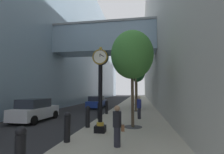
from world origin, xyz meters
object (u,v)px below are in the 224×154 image
object	(u,v)px
bollard_third	(88,116)
street_tree_mid_far	(137,73)
bollard_nearest	(20,149)
street_tree_mid_near	(135,63)
street_tree_near	(132,55)
bollard_fourth	(99,110)
street_clock	(100,85)
car_blue_near	(97,102)
bollard_second	(67,126)
pedestrian_walking	(117,125)
bollard_fifth	(107,107)
car_white_mid	(35,110)
pedestrian_by_clock	(139,107)

from	to	relation	value
bollard_third	street_tree_mid_far	bearing A→B (deg)	80.80
bollard_nearest	street_tree_mid_near	xyz separation A→B (m)	(2.63, 14.14, 4.45)
street_tree_near	bollard_fourth	bearing A→B (deg)	138.00
street_clock	car_blue_near	bearing A→B (deg)	105.28
bollard_second	pedestrian_walking	xyz separation A→B (m)	(2.19, -0.25, 0.17)
bollard_fifth	street_tree_mid_far	bearing A→B (deg)	75.93
street_tree_mid_far	car_blue_near	bearing A→B (deg)	-139.24
bollard_nearest	pedestrian_walking	world-z (taller)	pedestrian_walking
bollard_fifth	car_white_mid	bearing A→B (deg)	-141.86
bollard_fourth	street_tree_near	xyz separation A→B (m)	(2.63, -2.37, 3.70)
bollard_second	bollard_third	xyz separation A→B (m)	(0.00, 2.88, 0.00)
bollard_fifth	pedestrian_walking	world-z (taller)	pedestrian_walking
bollard_fifth	car_blue_near	world-z (taller)	car_blue_near
street_tree_mid_near	bollard_fourth	bearing A→B (deg)	-115.55
bollard_nearest	bollard_fourth	size ratio (longest dim) A/B	1.00
street_tree_mid_far	bollard_third	bearing A→B (deg)	-99.20
bollard_nearest	street_tree_mid_far	xyz separation A→B (m)	(2.63, 22.01, 4.20)
bollard_nearest	street_tree_near	size ratio (longest dim) A/B	0.21
bollard_third	bollard_nearest	bearing A→B (deg)	-90.00
street_clock	bollard_third	world-z (taller)	street_clock
bollard_fourth	street_tree_mid_far	world-z (taller)	street_tree_mid_far
bollard_third	car_blue_near	xyz separation A→B (m)	(-2.51, 11.83, -0.03)
bollard_second	street_tree_mid_near	size ratio (longest dim) A/B	0.20
bollard_second	car_blue_near	bearing A→B (deg)	99.69
pedestrian_by_clock	bollard_second	bearing A→B (deg)	-115.14
bollard_third	bollard_second	bearing A→B (deg)	-90.00
bollard_nearest	street_tree_mid_near	bearing A→B (deg)	79.45
street_clock	pedestrian_walking	bearing A→B (deg)	-60.33
pedestrian_walking	street_tree_mid_near	bearing A→B (deg)	87.81
car_white_mid	street_clock	bearing A→B (deg)	-27.74
bollard_fifth	car_white_mid	size ratio (longest dim) A/B	0.30
bollard_nearest	bollard_third	world-z (taller)	same
street_tree_near	pedestrian_by_clock	xyz separation A→B (m)	(0.37, 3.01, -3.43)
street_tree_mid_near	street_tree_mid_far	size ratio (longest dim) A/B	0.99
bollard_third	bollard_fourth	xyz separation A→B (m)	(0.00, 2.88, 0.00)
car_blue_near	bollard_third	bearing A→B (deg)	-78.02
bollard_second	bollard_third	world-z (taller)	same
bollard_fourth	car_blue_near	xyz separation A→B (m)	(-2.51, 8.95, -0.03)
street_clock	car_white_mid	size ratio (longest dim) A/B	1.10
bollard_second	pedestrian_by_clock	world-z (taller)	pedestrian_by_clock
bollard_fourth	pedestrian_by_clock	xyz separation A→B (m)	(3.00, 0.64, 0.27)
street_tree_near	street_tree_mid_far	size ratio (longest dim) A/B	0.93
street_tree_near	bollard_nearest	bearing A→B (deg)	-112.80
street_tree_near	street_tree_mid_near	world-z (taller)	street_tree_mid_near
bollard_fifth	street_tree_mid_far	size ratio (longest dim) A/B	0.20
pedestrian_by_clock	street_clock	bearing A→B (deg)	-113.59
bollard_fifth	street_tree_near	xyz separation A→B (m)	(2.63, -5.25, 3.70)
bollard_third	street_tree_mid_far	distance (m)	17.00
bollard_second	street_tree_mid_far	xyz separation A→B (m)	(2.63, 19.13, 4.20)
car_white_mid	street_tree_mid_far	bearing A→B (deg)	62.53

